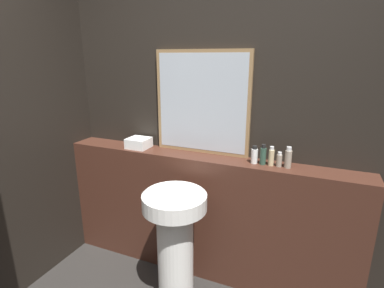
{
  "coord_description": "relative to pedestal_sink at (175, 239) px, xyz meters",
  "views": [
    {
      "loc": [
        0.76,
        -0.43,
        1.72
      ],
      "look_at": [
        -0.04,
        1.46,
        1.12
      ],
      "focal_mm": 28.0,
      "sensor_mm": 36.0,
      "label": 1
    }
  ],
  "objects": [
    {
      "name": "wall_back",
      "position": [
        0.04,
        0.55,
        0.73
      ],
      "size": [
        8.0,
        0.06,
        2.5
      ],
      "color": "black",
      "rests_on": "ground_plane"
    },
    {
      "name": "vanity_counter",
      "position": [
        0.04,
        0.41,
        -0.02
      ],
      "size": [
        2.33,
        0.23,
        1.0
      ],
      "color": "#422319",
      "rests_on": "ground_plane"
    },
    {
      "name": "pedestal_sink",
      "position": [
        0.0,
        0.0,
        0.0
      ],
      "size": [
        0.43,
        0.43,
        0.87
      ],
      "color": "white",
      "rests_on": "ground_plane"
    },
    {
      "name": "mirror",
      "position": [
        -0.01,
        0.5,
        0.86
      ],
      "size": [
        0.74,
        0.03,
        0.77
      ],
      "color": "#937047",
      "rests_on": "vanity_counter"
    },
    {
      "name": "towel_stack",
      "position": [
        -0.53,
        0.41,
        0.52
      ],
      "size": [
        0.17,
        0.16,
        0.08
      ],
      "color": "white",
      "rests_on": "vanity_counter"
    },
    {
      "name": "shampoo_bottle",
      "position": [
        0.43,
        0.41,
        0.54
      ],
      "size": [
        0.05,
        0.05,
        0.13
      ],
      "color": "white",
      "rests_on": "vanity_counter"
    },
    {
      "name": "conditioner_bottle",
      "position": [
        0.49,
        0.41,
        0.54
      ],
      "size": [
        0.04,
        0.04,
        0.14
      ],
      "color": "#2D4C3D",
      "rests_on": "vanity_counter"
    },
    {
      "name": "lotion_bottle",
      "position": [
        0.54,
        0.41,
        0.54
      ],
      "size": [
        0.04,
        0.04,
        0.14
      ],
      "color": "#C6B284",
      "rests_on": "vanity_counter"
    },
    {
      "name": "body_wash_bottle",
      "position": [
        0.6,
        0.41,
        0.52
      ],
      "size": [
        0.04,
        0.04,
        0.1
      ],
      "color": "gray",
      "rests_on": "vanity_counter"
    },
    {
      "name": "hand_soap_bottle",
      "position": [
        0.65,
        0.41,
        0.54
      ],
      "size": [
        0.04,
        0.04,
        0.15
      ],
      "color": "gray",
      "rests_on": "vanity_counter"
    }
  ]
}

